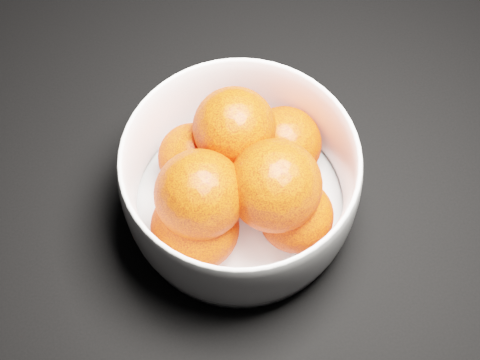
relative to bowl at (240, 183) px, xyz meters
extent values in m
cylinder|color=white|center=(0.00, 0.00, -0.04)|extent=(0.19, 0.19, 0.01)
sphere|color=red|center=(0.05, 0.03, -0.01)|extent=(0.07, 0.07, 0.07)
sphere|color=red|center=(-0.03, 0.04, -0.01)|extent=(0.06, 0.06, 0.06)
sphere|color=red|center=(-0.04, -0.03, -0.01)|extent=(0.07, 0.07, 0.07)
sphere|color=red|center=(0.04, -0.04, -0.01)|extent=(0.06, 0.06, 0.06)
sphere|color=red|center=(0.00, 0.03, 0.03)|extent=(0.07, 0.07, 0.07)
sphere|color=red|center=(-0.04, -0.02, 0.03)|extent=(0.07, 0.07, 0.07)
sphere|color=red|center=(0.02, -0.03, 0.03)|extent=(0.07, 0.07, 0.07)
camera|label=1|loc=(-0.06, -0.25, 0.50)|focal=50.00mm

